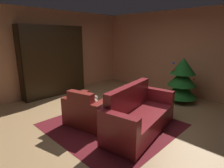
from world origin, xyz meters
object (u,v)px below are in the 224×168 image
object	(u,v)px
armchair_red	(89,111)
bookshelf_unit	(57,62)
coffee_table	(117,106)
couch_red	(139,116)
book_stack_on_table	(120,102)
decorated_tree	(182,80)
bottle_on_table	(112,102)

from	to	relation	value
armchair_red	bookshelf_unit	bearing A→B (deg)	164.21
coffee_table	bookshelf_unit	bearing A→B (deg)	175.21
couch_red	coffee_table	world-z (taller)	couch_red
armchair_red	book_stack_on_table	world-z (taller)	armchair_red
bookshelf_unit	coffee_table	world-z (taller)	bookshelf_unit
armchair_red	coffee_table	xyz separation A→B (m)	(0.43, 0.45, 0.12)
armchair_red	coffee_table	world-z (taller)	armchair_red
decorated_tree	bottle_on_table	bearing A→B (deg)	-98.02
couch_red	decorated_tree	world-z (taller)	decorated_tree
bottle_on_table	decorated_tree	distance (m)	2.57
bookshelf_unit	coffee_table	size ratio (longest dim) A/B	3.01
coffee_table	couch_red	bearing A→B (deg)	6.74
armchair_red	book_stack_on_table	size ratio (longest dim) A/B	4.72
decorated_tree	coffee_table	bearing A→B (deg)	-99.19
armchair_red	decorated_tree	bearing A→B (deg)	73.91
bookshelf_unit	decorated_tree	xyz separation A→B (m)	(3.25, 2.10, -0.39)
armchair_red	coffee_table	size ratio (longest dim) A/B	1.51
bookshelf_unit	couch_red	world-z (taller)	bookshelf_unit
bookshelf_unit	book_stack_on_table	bearing A→B (deg)	-3.61
armchair_red	couch_red	world-z (taller)	couch_red
couch_red	decorated_tree	distance (m)	2.31
armchair_red	bottle_on_table	world-z (taller)	armchair_red
couch_red	book_stack_on_table	world-z (taller)	couch_red
coffee_table	decorated_tree	bearing A→B (deg)	80.81
couch_red	bottle_on_table	world-z (taller)	couch_red
bottle_on_table	decorated_tree	bearing A→B (deg)	81.98
bookshelf_unit	armchair_red	distance (m)	2.65
bookshelf_unit	book_stack_on_table	size ratio (longest dim) A/B	9.41
couch_red	coffee_table	size ratio (longest dim) A/B	2.73
armchair_red	book_stack_on_table	xyz separation A→B (m)	(0.45, 0.51, 0.20)
book_stack_on_table	decorated_tree	size ratio (longest dim) A/B	0.18
book_stack_on_table	decorated_tree	bearing A→B (deg)	81.26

